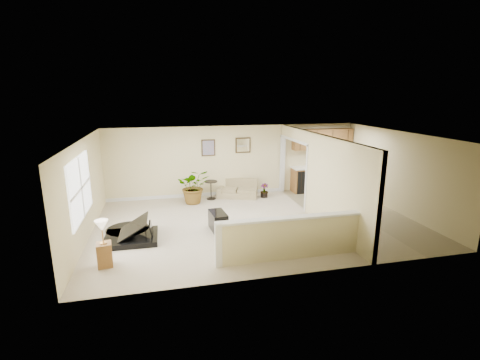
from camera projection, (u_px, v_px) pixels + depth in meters
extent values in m
plane|color=tan|center=(257.00, 223.00, 9.98)|extent=(9.00, 9.00, 0.00)
cube|color=beige|center=(235.00, 161.00, 12.50)|extent=(9.00, 0.04, 2.50)
cube|color=beige|center=(299.00, 217.00, 6.84)|extent=(9.00, 0.04, 2.50)
cube|color=beige|center=(84.00, 190.00, 8.69)|extent=(0.04, 6.00, 2.50)
cube|color=beige|center=(398.00, 172.00, 10.65)|extent=(0.04, 6.00, 2.50)
cube|color=silver|center=(258.00, 136.00, 9.36)|extent=(9.00, 6.00, 0.04)
cube|color=gray|center=(356.00, 214.00, 10.66)|extent=(2.70, 6.00, 0.01)
cube|color=beige|center=(337.00, 188.00, 8.93)|extent=(0.12, 3.60, 2.50)
cube|color=beige|center=(296.00, 134.00, 11.48)|extent=(0.12, 2.35, 0.40)
cube|color=beige|center=(292.00, 239.00, 7.72)|extent=(3.30, 0.12, 0.95)
cube|color=silver|center=(292.00, 218.00, 7.60)|extent=(3.40, 0.22, 0.05)
cube|color=silver|center=(218.00, 245.00, 7.35)|extent=(0.14, 0.14, 1.00)
cube|color=white|center=(80.00, 188.00, 8.17)|extent=(0.05, 2.15, 1.45)
cube|color=#352713|center=(208.00, 148.00, 12.15)|extent=(0.48, 0.03, 0.58)
cube|color=#9C6377|center=(208.00, 148.00, 12.13)|extent=(0.40, 0.01, 0.50)
cube|color=#352713|center=(243.00, 145.00, 12.41)|extent=(0.55, 0.03, 0.55)
cube|color=white|center=(243.00, 145.00, 12.39)|extent=(0.46, 0.01, 0.46)
cube|color=brown|center=(322.00, 179.00, 13.14)|extent=(2.30, 0.60, 0.90)
cube|color=silver|center=(322.00, 167.00, 13.02)|extent=(2.36, 0.65, 0.04)
cube|color=black|center=(302.00, 181.00, 12.96)|extent=(0.60, 0.60, 0.84)
cube|color=brown|center=(323.00, 139.00, 12.88)|extent=(2.30, 0.35, 0.75)
cube|color=black|center=(130.00, 215.00, 8.61)|extent=(1.31, 1.13, 0.27)
cylinder|color=black|center=(126.00, 209.00, 9.04)|extent=(1.11, 1.11, 0.27)
cube|color=white|center=(161.00, 214.00, 8.78)|extent=(0.21, 0.89, 0.02)
cube|color=black|center=(125.00, 205.00, 8.61)|extent=(1.03, 1.04, 0.60)
cube|color=black|center=(218.00, 221.00, 9.37)|extent=(0.45, 0.79, 0.50)
cube|color=#9C8B63|center=(237.00, 191.00, 12.44)|extent=(1.57, 1.20, 0.39)
cube|color=#9C8B63|center=(236.00, 178.00, 12.62)|extent=(1.37, 0.63, 0.41)
cube|color=#9C8B63|center=(221.00, 185.00, 12.24)|extent=(0.42, 0.80, 0.15)
cube|color=#9C8B63|center=(254.00, 183.00, 12.50)|extent=(0.42, 0.80, 0.15)
cylinder|color=black|center=(211.00, 199.00, 12.18)|extent=(0.32, 0.32, 0.03)
cylinder|color=black|center=(211.00, 190.00, 12.11)|extent=(0.03, 0.03, 0.63)
cylinder|color=black|center=(211.00, 181.00, 12.03)|extent=(0.45, 0.45, 0.03)
cylinder|color=black|center=(194.00, 200.00, 11.73)|extent=(0.34, 0.34, 0.24)
imported|color=#164815|center=(194.00, 186.00, 11.61)|extent=(1.09, 0.95, 1.18)
cylinder|color=black|center=(264.00, 195.00, 12.37)|extent=(0.26, 0.26, 0.18)
imported|color=#164815|center=(264.00, 190.00, 12.34)|extent=(0.35, 0.35, 0.50)
cube|color=brown|center=(105.00, 255.00, 7.42)|extent=(0.35, 0.35, 0.53)
cylinder|color=#B7813D|center=(103.00, 243.00, 7.35)|extent=(0.14, 0.14, 0.02)
cylinder|color=#B7813D|center=(103.00, 235.00, 7.31)|extent=(0.03, 0.03, 0.35)
cone|color=#FAE7CC|center=(102.00, 225.00, 7.25)|extent=(0.28, 0.28, 0.23)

